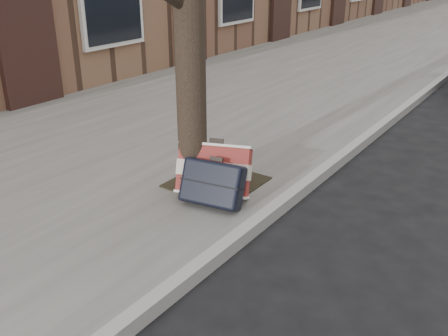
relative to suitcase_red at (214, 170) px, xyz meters
The scene contains 5 objects.
ground 2.12m from the suitcase_red, 27.24° to the right, with size 120.00×120.00×0.00m, color black.
near_sidewalk 14.17m from the suitcase_red, 97.50° to the left, with size 5.00×70.00×0.12m, color gray.
dirt_patch 0.39m from the suitcase_red, 121.17° to the left, with size 0.85×0.85×0.01m, color black.
suitcase_red is the anchor object (origin of this frame).
suitcase_navy 0.22m from the suitcase_red, 57.75° to the right, with size 0.59×0.19×0.42m, color black.
Camera 1 is at (0.78, -2.64, 2.32)m, focal length 40.00 mm.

